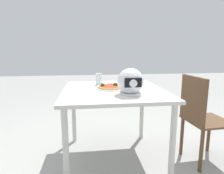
{
  "coord_description": "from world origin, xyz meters",
  "views": [
    {
      "loc": [
        0.25,
        1.91,
        1.16
      ],
      "look_at": [
        0.01,
        -0.02,
        0.78
      ],
      "focal_mm": 31.46,
      "sensor_mm": 36.0,
      "label": 1
    }
  ],
  "objects_px": {
    "drinking_glass": "(99,79)",
    "chair_side": "(200,115)",
    "pizza": "(111,86)",
    "motorcycle_helmet": "(130,82)",
    "dining_table": "(113,98)"
  },
  "relations": [
    {
      "from": "drinking_glass",
      "to": "chair_side",
      "type": "xyz_separation_m",
      "value": [
        -0.98,
        0.43,
        -0.32
      ]
    },
    {
      "from": "pizza",
      "to": "chair_side",
      "type": "xyz_separation_m",
      "value": [
        -0.88,
        0.2,
        -0.28
      ]
    },
    {
      "from": "pizza",
      "to": "chair_side",
      "type": "distance_m",
      "value": 0.94
    },
    {
      "from": "motorcycle_helmet",
      "to": "pizza",
      "type": "bearing_deg",
      "value": -62.46
    },
    {
      "from": "motorcycle_helmet",
      "to": "chair_side",
      "type": "xyz_separation_m",
      "value": [
        -0.74,
        -0.08,
        -0.36
      ]
    },
    {
      "from": "dining_table",
      "to": "chair_side",
      "type": "relative_size",
      "value": 1.17
    },
    {
      "from": "dining_table",
      "to": "pizza",
      "type": "height_order",
      "value": "pizza"
    },
    {
      "from": "dining_table",
      "to": "drinking_glass",
      "type": "relative_size",
      "value": 8.15
    },
    {
      "from": "dining_table",
      "to": "chair_side",
      "type": "bearing_deg",
      "value": 169.45
    },
    {
      "from": "dining_table",
      "to": "pizza",
      "type": "distance_m",
      "value": 0.12
    },
    {
      "from": "dining_table",
      "to": "drinking_glass",
      "type": "distance_m",
      "value": 0.33
    },
    {
      "from": "drinking_glass",
      "to": "motorcycle_helmet",
      "type": "bearing_deg",
      "value": 116.01
    },
    {
      "from": "drinking_glass",
      "to": "dining_table",
      "type": "bearing_deg",
      "value": 115.41
    },
    {
      "from": "chair_side",
      "to": "drinking_glass",
      "type": "bearing_deg",
      "value": -23.55
    },
    {
      "from": "pizza",
      "to": "motorcycle_helmet",
      "type": "height_order",
      "value": "motorcycle_helmet"
    }
  ]
}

